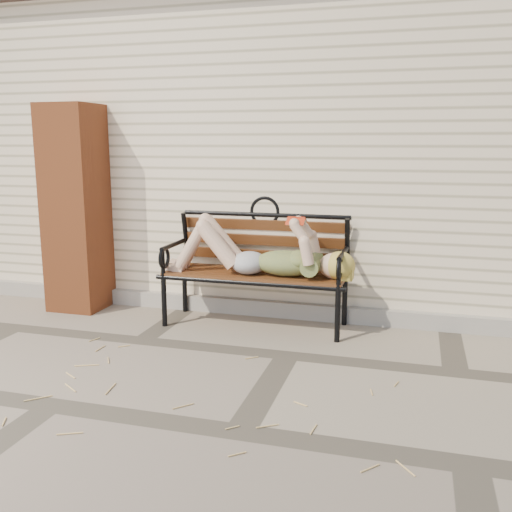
% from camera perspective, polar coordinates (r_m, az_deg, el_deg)
% --- Properties ---
extents(ground, '(80.00, 80.00, 0.00)m').
position_cam_1_polar(ground, '(4.53, 3.15, -9.90)').
color(ground, gray).
rests_on(ground, ground).
extents(house_wall, '(8.00, 4.00, 3.00)m').
position_cam_1_polar(house_wall, '(7.19, 8.63, 10.05)').
color(house_wall, beige).
rests_on(house_wall, ground).
extents(house_roof, '(8.30, 4.30, 0.30)m').
position_cam_1_polar(house_roof, '(7.34, 9.03, 23.03)').
color(house_roof, '#483734').
rests_on(house_roof, house_wall).
extents(foundation_strip, '(8.00, 0.10, 0.15)m').
position_cam_1_polar(foundation_strip, '(5.41, 5.43, -5.56)').
color(foundation_strip, gray).
rests_on(foundation_strip, ground).
extents(brick_pillar, '(0.50, 0.50, 2.00)m').
position_cam_1_polar(brick_pillar, '(5.87, -17.54, 4.53)').
color(brick_pillar, '#9C4923').
rests_on(brick_pillar, ground).
extents(garden_bench, '(1.78, 0.71, 1.15)m').
position_cam_1_polar(garden_bench, '(5.17, 0.20, 0.23)').
color(garden_bench, black).
rests_on(garden_bench, ground).
extents(reading_woman, '(1.68, 0.38, 0.53)m').
position_cam_1_polar(reading_woman, '(5.03, -0.07, 0.36)').
color(reading_woman, '#093144').
rests_on(reading_woman, ground).
extents(straw_scatter, '(3.00, 1.43, 0.01)m').
position_cam_1_polar(straw_scatter, '(4.07, -10.54, -12.54)').
color(straw_scatter, tan).
rests_on(straw_scatter, ground).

